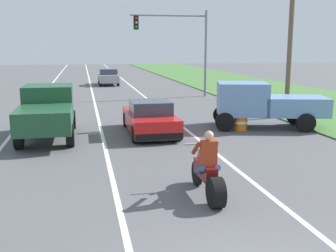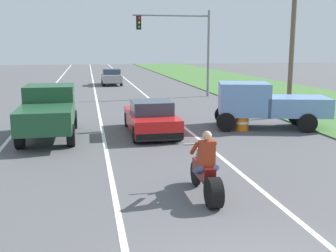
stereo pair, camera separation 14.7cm
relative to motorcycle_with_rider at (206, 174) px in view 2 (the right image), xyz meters
name	(u,v)px [view 2 (the right image)]	position (x,y,z in m)	size (l,w,h in m)	color
lane_stripe_left_solid	(35,108)	(-5.70, 15.94, -0.59)	(0.14, 120.00, 0.01)	white
lane_stripe_right_solid	(157,104)	(1.50, 15.94, -0.59)	(0.14, 120.00, 0.01)	white
lane_stripe_centre_dashed	(98,106)	(-2.10, 15.94, -0.59)	(0.14, 120.00, 0.01)	white
grass_verge_right	(306,100)	(11.62, 15.94, -0.56)	(10.00, 120.00, 0.06)	#477538
motorcycle_with_rider	(206,174)	(0.00, 0.00, 0.00)	(0.70, 2.21, 1.62)	black
sports_car_red	(151,118)	(-0.15, 7.49, 0.04)	(1.84, 4.30, 1.37)	red
pickup_truck_left_lane_dark_green	(49,110)	(-4.17, 7.47, 0.51)	(2.02, 4.80, 1.98)	#1E4C2D
pickup_truck_right_shoulder_light_blue	(265,103)	(4.91, 7.69, 0.51)	(5.14, 3.14, 1.98)	#6B93C6
traffic_light_mast_near	(185,39)	(4.10, 19.42, 3.46)	(5.42, 0.34, 6.00)	gray
utility_pole_roadside	(293,35)	(7.27, 10.06, 3.50)	(0.24, 0.24, 8.18)	brown
construction_barrel_nearest	(242,119)	(3.73, 7.35, -0.09)	(0.58, 0.58, 1.00)	orange
distant_car_far_ahead	(111,77)	(-0.46, 29.78, 0.18)	(1.80, 4.00, 1.50)	#99999E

